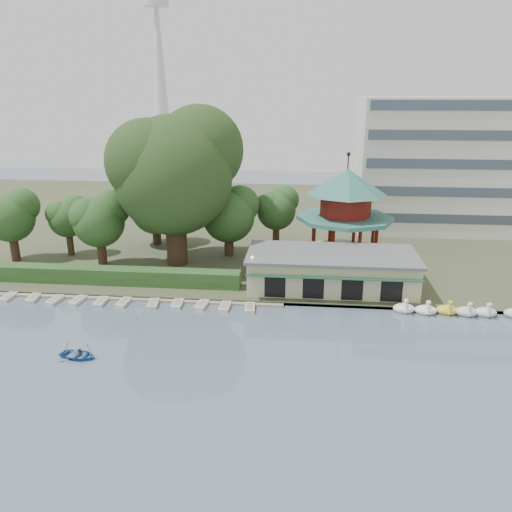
# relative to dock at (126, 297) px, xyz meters

# --- Properties ---
(ground_plane) EXTENTS (220.00, 220.00, 0.00)m
(ground_plane) POSITION_rel_dock_xyz_m (12.00, -17.20, -0.12)
(ground_plane) COLOR slate
(ground_plane) RESTS_ON ground
(shore) EXTENTS (220.00, 70.00, 0.40)m
(shore) POSITION_rel_dock_xyz_m (12.00, 34.80, 0.08)
(shore) COLOR #424930
(shore) RESTS_ON ground
(embankment) EXTENTS (220.00, 0.60, 0.30)m
(embankment) POSITION_rel_dock_xyz_m (12.00, 0.10, 0.03)
(embankment) COLOR gray
(embankment) RESTS_ON ground
(dock) EXTENTS (34.00, 1.60, 0.24)m
(dock) POSITION_rel_dock_xyz_m (0.00, 0.00, 0.00)
(dock) COLOR gray
(dock) RESTS_ON ground
(boathouse) EXTENTS (18.60, 9.39, 3.90)m
(boathouse) POSITION_rel_dock_xyz_m (22.00, 4.77, 2.25)
(boathouse) COLOR #BFB892
(boathouse) RESTS_ON shore
(pavilion) EXTENTS (12.40, 12.40, 13.50)m
(pavilion) POSITION_rel_dock_xyz_m (24.00, 14.80, 7.36)
(pavilion) COLOR #BFB892
(pavilion) RESTS_ON shore
(office_building) EXTENTS (38.00, 18.00, 20.00)m
(office_building) POSITION_rel_dock_xyz_m (44.67, 31.80, 9.61)
(office_building) COLOR silver
(office_building) RESTS_ON shore
(broadcast_tower) EXTENTS (8.00, 8.00, 96.00)m
(broadcast_tower) POSITION_rel_dock_xyz_m (-30.00, 122.80, 33.86)
(broadcast_tower) COLOR silver
(broadcast_tower) RESTS_ON ground
(hedge) EXTENTS (30.00, 2.00, 1.80)m
(hedge) POSITION_rel_dock_xyz_m (-3.00, 3.30, 1.18)
(hedge) COLOR #2C5223
(hedge) RESTS_ON shore
(lamp_post) EXTENTS (0.36, 0.36, 4.28)m
(lamp_post) POSITION_rel_dock_xyz_m (13.50, 1.80, 3.22)
(lamp_post) COLOR black
(lamp_post) RESTS_ON shore
(big_tree) EXTENTS (15.83, 14.75, 19.42)m
(big_tree) POSITION_rel_dock_xyz_m (3.20, 11.03, 12.38)
(big_tree) COLOR #3A281C
(big_tree) RESTS_ON shore
(small_trees) EXTENTS (39.21, 16.58, 9.47)m
(small_trees) POSITION_rel_dock_xyz_m (-1.50, 14.18, 6.03)
(small_trees) COLOR #3A281C
(small_trees) RESTS_ON shore
(swan_boats) EXTENTS (15.31, 2.01, 1.92)m
(swan_boats) POSITION_rel_dock_xyz_m (35.41, -0.64, 0.28)
(swan_boats) COLOR white
(swan_boats) RESTS_ON ground
(moored_rowboats) EXTENTS (29.73, 2.75, 0.36)m
(moored_rowboats) POSITION_rel_dock_xyz_m (-0.67, -1.43, 0.06)
(moored_rowboats) COLOR beige
(moored_rowboats) RESTS_ON ground
(rowboat_with_passengers) EXTENTS (4.87, 3.83, 2.01)m
(rowboat_with_passengers) POSITION_rel_dock_xyz_m (0.44, -12.60, 0.34)
(rowboat_with_passengers) COLOR #2966AE
(rowboat_with_passengers) RESTS_ON ground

